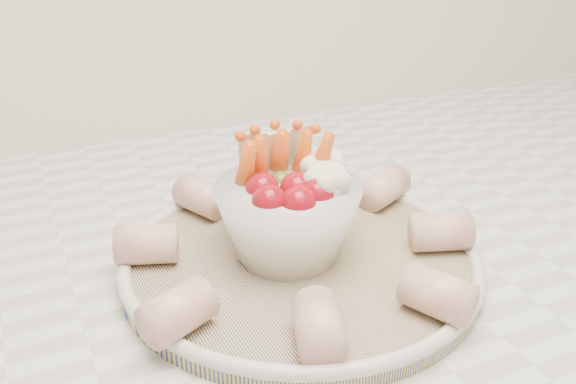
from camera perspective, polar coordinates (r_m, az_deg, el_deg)
name	(u,v)px	position (r m, az deg, el deg)	size (l,w,h in m)	color
serving_platter	(301,259)	(0.56, 1.12, -5.95)	(0.33, 0.33, 0.02)	navy
veggie_bowl	(290,210)	(0.54, 0.17, -1.64)	(0.12, 0.12, 0.11)	silver
cured_meat_rolls	(300,237)	(0.55, 1.04, -4.04)	(0.30, 0.31, 0.03)	#BD5D56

